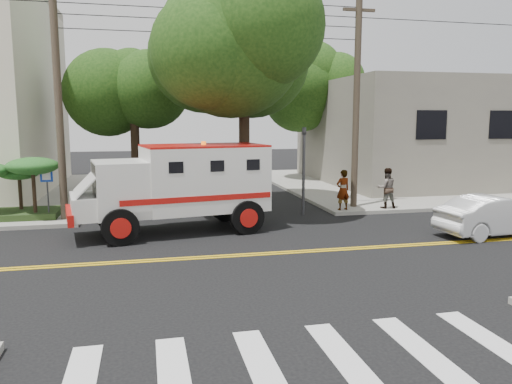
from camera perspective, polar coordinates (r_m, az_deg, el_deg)
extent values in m
plane|color=black|center=(14.61, -2.14, -7.27)|extent=(100.00, 100.00, 0.00)
cube|color=gray|center=(31.93, 17.71, 1.01)|extent=(17.00, 17.00, 0.15)
cube|color=slate|center=(32.91, 19.78, 6.50)|extent=(14.00, 12.00, 6.00)
cylinder|color=#382D23|center=(20.09, -21.64, 9.39)|extent=(0.28, 0.28, 9.00)
cylinder|color=#382D23|center=(21.91, 11.39, 9.67)|extent=(0.28, 0.28, 9.00)
cylinder|color=black|center=(20.74, -1.35, 7.15)|extent=(0.44, 0.44, 7.00)
sphere|color=#15340E|center=(20.96, -1.39, 16.76)|extent=(5.32, 5.32, 5.32)
sphere|color=#15340E|center=(20.58, 2.33, 18.53)|extent=(4.56, 4.56, 4.56)
cylinder|color=black|center=(25.87, -13.64, 5.61)|extent=(0.44, 0.44, 5.60)
sphere|color=#15340E|center=(25.90, -13.86, 11.80)|extent=(3.92, 3.92, 3.92)
sphere|color=#15340E|center=(25.37, -11.97, 12.89)|extent=(3.36, 3.36, 3.36)
cylinder|color=black|center=(31.83, 7.79, 6.55)|extent=(0.44, 0.44, 5.95)
sphere|color=#15340E|center=(31.88, 7.90, 11.90)|extent=(4.20, 4.20, 4.20)
sphere|color=#15340E|center=(31.68, 9.87, 12.70)|extent=(3.60, 3.60, 3.60)
cylinder|color=#3F3F42|center=(20.56, 5.46, 2.36)|extent=(0.12, 0.12, 3.60)
imported|color=#3F3F42|center=(20.46, 5.51, 6.12)|extent=(0.15, 0.18, 0.90)
cylinder|color=#3F3F42|center=(20.59, -22.68, -0.49)|extent=(0.06, 0.06, 2.00)
cube|color=#0C33A5|center=(20.43, -22.83, 1.70)|extent=(0.45, 0.03, 0.45)
cube|color=#1E3314|center=(21.55, -25.70, -2.27)|extent=(3.20, 2.00, 0.24)
cylinder|color=black|center=(21.79, -25.34, -0.01)|extent=(0.14, 0.14, 1.36)
ellipsoid|color=#174D1C|center=(21.70, -25.47, 1.99)|extent=(1.55, 1.55, 0.54)
cylinder|color=black|center=(20.75, -24.03, 0.14)|extent=(0.14, 0.14, 1.68)
ellipsoid|color=#174D1C|center=(20.65, -24.18, 2.73)|extent=(1.91, 1.91, 0.66)
cube|color=silver|center=(17.72, -5.95, 1.59)|extent=(4.49, 3.09, 2.23)
cube|color=silver|center=(17.18, -15.18, 0.42)|extent=(2.06, 2.59, 1.81)
cube|color=black|center=(17.05, -18.00, 1.86)|extent=(0.36, 1.79, 0.74)
cube|color=silver|center=(17.17, -18.81, -1.54)|extent=(1.29, 2.25, 0.74)
cube|color=#AC110D|center=(17.20, -20.53, -2.51)|extent=(0.57, 2.29, 0.37)
cube|color=#AC110D|center=(17.62, -6.01, 5.30)|extent=(4.49, 3.09, 0.06)
cylinder|color=black|center=(16.17, -15.27, -3.90)|extent=(1.21, 0.53, 1.17)
cylinder|color=black|center=(18.50, -16.15, -2.41)|extent=(1.21, 0.53, 1.17)
cylinder|color=black|center=(17.17, -1.02, -2.90)|extent=(1.21, 0.53, 1.17)
cylinder|color=black|center=(19.37, -3.55, -1.62)|extent=(1.21, 0.53, 1.17)
imported|color=silver|center=(18.76, 25.77, -2.45)|extent=(4.29, 1.86, 1.37)
imported|color=gray|center=(21.15, 9.90, 0.24)|extent=(0.68, 0.52, 1.69)
imported|color=gray|center=(21.97, 14.68, 0.44)|extent=(0.92, 0.76, 1.72)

